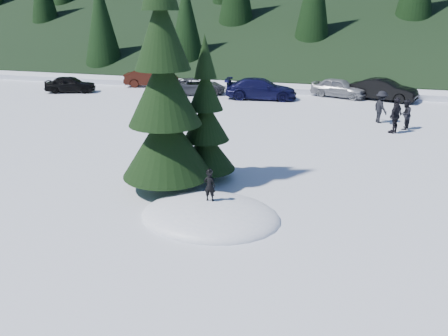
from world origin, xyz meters
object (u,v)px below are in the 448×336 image
(child_skier, at_px, (210,186))
(car_4, at_px, (339,88))
(car_3, at_px, (261,89))
(car_0, at_px, (70,84))
(adult_1, at_px, (396,115))
(spruce_short, at_px, (206,125))
(spruce_tall, at_px, (164,98))
(adult_2, at_px, (381,107))
(adult_0, at_px, (405,115))
(car_2, at_px, (197,86))
(car_5, at_px, (384,90))
(car_1, at_px, (152,77))

(child_skier, distance_m, car_4, 21.88)
(child_skier, distance_m, car_3, 19.46)
(car_0, relative_size, car_3, 0.74)
(adult_1, xyz_separation_m, car_3, (-8.72, 7.19, -0.20))
(spruce_short, height_order, adult_1, spruce_short)
(spruce_tall, distance_m, adult_2, 15.04)
(spruce_tall, bearing_deg, adult_0, 51.98)
(car_2, distance_m, car_5, 13.80)
(adult_2, distance_m, car_4, 7.86)
(spruce_short, bearing_deg, car_3, 94.64)
(adult_1, bearing_deg, car_0, -72.93)
(child_skier, relative_size, car_0, 0.26)
(car_1, bearing_deg, car_5, -107.79)
(adult_0, distance_m, adult_1, 1.13)
(spruce_short, height_order, car_5, spruce_short)
(child_skier, distance_m, adult_2, 15.34)
(adult_1, height_order, car_1, adult_1)
(child_skier, xyz_separation_m, car_3, (-2.45, 19.30, -0.23))
(adult_1, relative_size, car_0, 0.50)
(spruce_short, distance_m, child_skier, 3.41)
(adult_2, xyz_separation_m, car_4, (-2.64, 7.40, -0.21))
(child_skier, distance_m, car_2, 21.21)
(car_5, bearing_deg, car_2, 114.52)
(adult_1, bearing_deg, spruce_short, -8.75)
(child_skier, bearing_deg, car_0, -47.00)
(child_skier, relative_size, car_5, 0.22)
(child_skier, height_order, car_4, child_skier)
(adult_1, relative_size, car_5, 0.41)
(adult_2, height_order, car_2, adult_2)
(spruce_tall, relative_size, adult_2, 4.70)
(car_5, bearing_deg, spruce_short, 176.48)
(child_skier, bearing_deg, spruce_tall, -38.65)
(adult_0, xyz_separation_m, adult_1, (-0.57, -0.96, 0.13))
(child_skier, height_order, car_3, car_3)
(adult_2, relative_size, car_3, 0.35)
(spruce_tall, bearing_deg, car_3, 91.05)
(adult_2, relative_size, car_2, 0.41)
(adult_0, distance_m, car_2, 15.93)
(car_0, bearing_deg, car_3, -102.87)
(adult_0, xyz_separation_m, car_5, (-0.73, 8.29, -0.05))
(car_2, bearing_deg, car_3, -116.36)
(adult_2, height_order, car_5, adult_2)
(car_1, distance_m, car_5, 18.59)
(adult_1, bearing_deg, car_1, -87.80)
(car_4, bearing_deg, child_skier, -169.43)
(adult_0, xyz_separation_m, car_1, (-19.31, 9.06, -0.06))
(spruce_tall, distance_m, adult_0, 14.77)
(car_3, distance_m, car_5, 8.80)
(adult_0, bearing_deg, car_4, -135.95)
(child_skier, xyz_separation_m, car_1, (-12.48, 22.14, -0.22))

